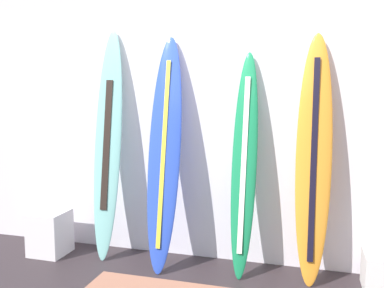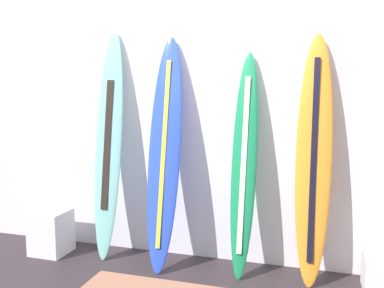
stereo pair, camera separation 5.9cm
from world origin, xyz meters
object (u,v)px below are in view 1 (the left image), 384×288
(surfboard_seafoam, at_px, (108,146))
(surfboard_sunset, at_px, (314,159))
(display_block_left, at_px, (50,233))
(surfboard_emerald, at_px, (244,166))
(surfboard_cobalt, at_px, (164,153))

(surfboard_seafoam, bearing_deg, surfboard_sunset, -0.57)
(display_block_left, bearing_deg, surfboard_seafoam, 13.25)
(surfboard_seafoam, height_order, surfboard_sunset, surfboard_seafoam)
(surfboard_emerald, height_order, display_block_left, surfboard_emerald)
(surfboard_sunset, bearing_deg, surfboard_emerald, -178.89)
(surfboard_cobalt, xyz_separation_m, surfboard_sunset, (1.30, 0.05, -0.01))
(display_block_left, bearing_deg, surfboard_cobalt, 3.12)
(surfboard_cobalt, bearing_deg, display_block_left, -176.88)
(surfboard_seafoam, distance_m, surfboard_emerald, 1.33)
(display_block_left, bearing_deg, surfboard_sunset, 2.75)
(surfboard_seafoam, xyz_separation_m, surfboard_emerald, (1.33, -0.03, -0.12))
(surfboard_seafoam, xyz_separation_m, surfboard_cobalt, (0.60, -0.07, -0.03))
(surfboard_emerald, relative_size, surfboard_sunset, 0.93)
(surfboard_cobalt, xyz_separation_m, display_block_left, (-1.19, -0.07, -0.84))
(surfboard_cobalt, relative_size, surfboard_sunset, 1.01)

